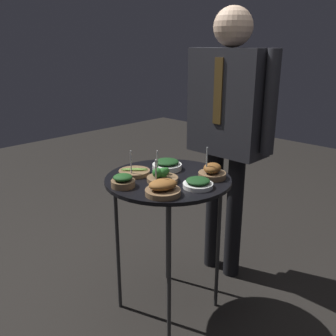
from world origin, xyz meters
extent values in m
plane|color=black|center=(0.00, 0.00, 0.00)|extent=(8.00, 8.00, 0.00)
cylinder|color=black|center=(0.00, 0.00, 0.76)|extent=(0.63, 0.63, 0.02)
cylinder|color=#2D2D2D|center=(0.19, -0.19, 0.37)|extent=(0.02, 0.02, 0.75)
cylinder|color=#2D2D2D|center=(-0.19, -0.19, 0.37)|extent=(0.02, 0.02, 0.75)
cylinder|color=#2D2D2D|center=(0.19, 0.19, 0.37)|extent=(0.02, 0.02, 0.75)
cylinder|color=#2D2D2D|center=(-0.19, 0.19, 0.37)|extent=(0.02, 0.02, 0.75)
cylinder|color=brown|center=(0.02, -0.06, 0.77)|extent=(0.15, 0.15, 0.02)
sphere|color=#236023|center=(0.02, -0.06, 0.81)|extent=(0.05, 0.05, 0.05)
sphere|color=#236023|center=(0.00, -0.01, 0.80)|extent=(0.03, 0.03, 0.03)
sphere|color=#236023|center=(0.01, -0.08, 0.81)|extent=(0.05, 0.05, 0.05)
cylinder|color=#ADADB2|center=(-0.02, -0.05, 0.84)|extent=(0.01, 0.01, 0.14)
cylinder|color=brown|center=(0.16, 0.15, 0.78)|extent=(0.14, 0.14, 0.03)
ellipsoid|color=brown|center=(0.16, 0.15, 0.82)|extent=(0.12, 0.14, 0.05)
cylinder|color=#ADADB2|center=(0.15, 0.11, 0.85)|extent=(0.01, 0.01, 0.16)
cylinder|color=white|center=(-0.09, 0.09, 0.78)|extent=(0.16, 0.16, 0.03)
ellipsoid|color=#143816|center=(-0.09, 0.09, 0.81)|extent=(0.12, 0.12, 0.03)
cylinder|color=brown|center=(-0.16, -0.08, 0.77)|extent=(0.16, 0.16, 0.02)
ellipsoid|color=olive|center=(-0.15, -0.09, 0.79)|extent=(0.10, 0.10, 0.01)
ellipsoid|color=olive|center=(-0.16, -0.08, 0.79)|extent=(0.10, 0.10, 0.01)
ellipsoid|color=olive|center=(-0.17, -0.08, 0.79)|extent=(0.10, 0.10, 0.01)
cylinder|color=#ADADB2|center=(-0.14, -0.12, 0.83)|extent=(0.01, 0.01, 0.13)
cylinder|color=brown|center=(-0.06, -0.23, 0.78)|extent=(0.11, 0.11, 0.03)
ellipsoid|color=#194219|center=(-0.06, -0.23, 0.81)|extent=(0.09, 0.09, 0.03)
cylinder|color=white|center=(0.19, 0.00, 0.77)|extent=(0.14, 0.14, 0.02)
ellipsoid|color=#143816|center=(0.19, 0.00, 0.80)|extent=(0.11, 0.11, 0.02)
cylinder|color=brown|center=(0.14, -0.17, 0.78)|extent=(0.16, 0.16, 0.02)
ellipsoid|color=brown|center=(0.14, -0.17, 0.81)|extent=(0.13, 0.15, 0.05)
cylinder|color=#ADADB2|center=(0.09, -0.17, 0.84)|extent=(0.01, 0.01, 0.15)
cylinder|color=black|center=(-0.09, 0.51, 0.39)|extent=(0.10, 0.10, 0.79)
cylinder|color=black|center=(0.07, 0.51, 0.39)|extent=(0.10, 0.10, 0.79)
cube|color=#28282D|center=(-0.01, 0.51, 1.08)|extent=(0.44, 0.21, 0.59)
cube|color=#4C3819|center=(-0.01, 0.40, 1.15)|extent=(0.05, 0.01, 0.35)
cylinder|color=#28282D|center=(-0.27, 0.51, 1.10)|extent=(0.07, 0.07, 0.54)
cylinder|color=#28282D|center=(0.25, 0.51, 1.10)|extent=(0.07, 0.07, 0.54)
sphere|color=#D1AD8E|center=(-0.01, 0.51, 1.48)|extent=(0.21, 0.21, 0.21)
camera|label=1|loc=(1.21, -1.26, 1.39)|focal=40.00mm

